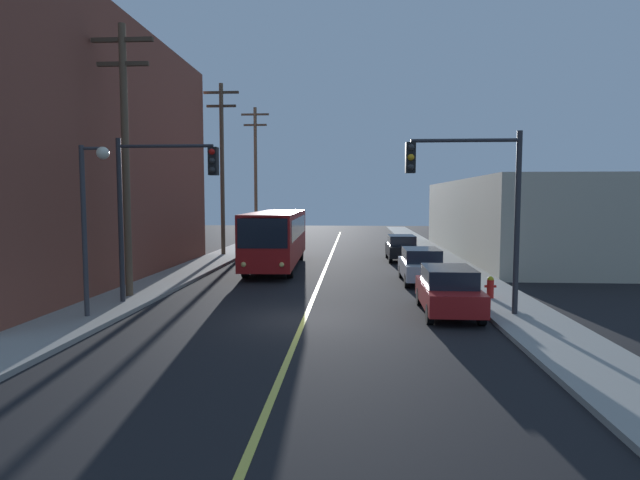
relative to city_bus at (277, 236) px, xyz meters
name	(u,v)px	position (x,y,z in m)	size (l,w,h in m)	color
ground_plane	(304,319)	(2.83, -13.06, -1.82)	(120.00, 120.00, 0.00)	black
sidewalk_left	(186,272)	(-4.42, -3.06, -1.74)	(2.50, 90.00, 0.15)	gray
sidewalk_right	(465,275)	(10.08, -3.06, -1.74)	(2.50, 90.00, 0.15)	gray
lane_stripe_center	(328,263)	(2.83, 1.94, -1.81)	(0.16, 60.00, 0.01)	#D8CC4C
building_left_brick	(36,154)	(-10.67, -5.78, 4.27)	(10.00, 21.52, 12.18)	brown
building_right_warehouse	(542,218)	(17.32, 6.95, 0.78)	(12.00, 23.58, 5.20)	beige
city_bus	(277,236)	(0.00, 0.00, 0.00)	(2.95, 12.22, 3.20)	maroon
parked_car_red	(448,290)	(7.67, -11.97, -0.98)	(1.89, 4.43, 1.62)	maroon
parked_car_silver	(421,265)	(7.60, -5.18, -0.98)	(1.83, 4.40, 1.62)	#B7B7BC
parked_car_black	(401,247)	(7.48, 3.74, -0.98)	(1.84, 4.41, 1.62)	black
utility_pole_near	(125,149)	(-4.40, -10.04, 4.06)	(2.40, 0.28, 10.43)	brown
utility_pole_mid	(222,162)	(-4.55, 5.43, 4.63)	(2.40, 0.28, 11.54)	brown
utility_pole_far	(256,169)	(-4.15, 15.52, 4.70)	(2.40, 0.28, 11.67)	brown
traffic_signal_left_corner	(161,189)	(-2.58, -11.25, 2.49)	(3.75, 0.48, 6.00)	#2D2D33
traffic_signal_right_corner	(470,188)	(8.24, -12.41, 2.49)	(3.75, 0.48, 6.00)	#2D2D33
street_lamp_left	(90,205)	(-4.00, -13.66, 1.92)	(0.98, 0.40, 5.50)	#38383D
fire_hydrant	(490,287)	(9.68, -9.65, -1.23)	(0.44, 0.26, 0.84)	red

